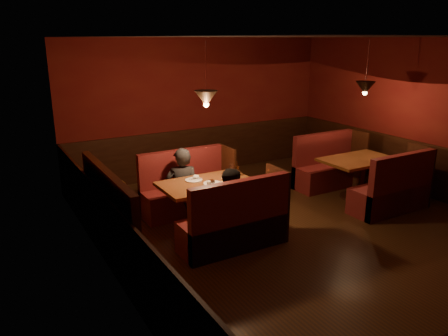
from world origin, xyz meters
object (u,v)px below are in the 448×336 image
diner_a (182,173)px  second_bench_near (394,193)px  main_table (208,193)px  second_table (358,169)px  main_bench_near (236,226)px  second_bench_far (328,169)px  diner_b (234,195)px  main_bench_far (187,192)px

diner_a → second_bench_near: bearing=174.3°
main_table → second_table: bearing=-3.3°
main_bench_near → second_bench_far: (3.06, 1.45, -0.00)m
second_bench_far → diner_b: (-2.97, -1.23, 0.39)m
main_bench_near → diner_b: diner_b is taller
main_table → second_bench_far: second_bench_far is taller
main_table → second_bench_near: (3.07, -0.98, -0.25)m
main_bench_near → diner_a: diner_a is taller
second_table → diner_b: bearing=-171.8°
second_table → second_bench_far: size_ratio=0.90×
second_bench_far → second_bench_near: same height
second_bench_near → diner_a: diner_a is taller
second_bench_far → diner_a: (-3.23, -0.02, 0.43)m
main_bench_far → second_table: size_ratio=1.16×
second_table → main_bench_near: bearing=-168.1°
main_bench_near → second_bench_far: main_bench_near is taller
main_bench_far → diner_a: (-0.17, -0.20, 0.43)m
main_bench_near → diner_a: 1.50m
main_bench_far → second_bench_far: 3.06m
main_bench_far → diner_a: 0.51m
main_bench_far → second_bench_near: 3.55m
diner_b → main_bench_near: bearing=-88.4°
second_bench_far → diner_a: diner_a is taller
main_bench_near → second_bench_near: main_bench_near is taller
main_table → second_bench_near: size_ratio=0.96×
diner_a → diner_b: 1.24m
main_table → second_table: 3.05m
diner_b → main_bench_far: bearing=116.7°
main_table → main_bench_near: (0.02, -0.81, -0.25)m
main_bench_far → diner_b: size_ratio=1.08×
second_table → diner_a: size_ratio=0.87×
second_table → diner_b: diner_b is taller
second_table → main_table: bearing=176.7°
main_bench_near → second_table: main_bench_near is taller
main_table → second_table: main_table is taller
main_table → second_bench_near: 3.24m
main_table → diner_b: diner_b is taller
main_table → diner_a: (-0.16, 0.61, 0.18)m
diner_a → diner_b: bearing=122.6°
main_bench_far → main_bench_near: bearing=-90.0°
main_table → main_bench_far: 0.85m
main_bench_far → second_bench_near: bearing=-30.4°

